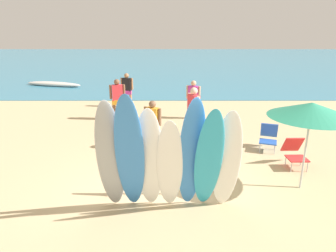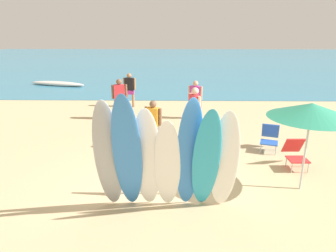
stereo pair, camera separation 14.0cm
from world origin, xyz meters
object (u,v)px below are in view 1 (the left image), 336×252
object	(u,v)px
beachgoer_midbeach	(117,97)
beach_chair_blue	(268,136)
beach_umbrella	(311,110)
distant_boat	(53,84)
surfboard_teal_5	(208,162)
beachgoer_by_water	(193,97)
surfboard_rack	(168,175)
beachgoer_strolling	(193,110)
surfboard_grey_0	(110,158)
surfboard_white_3	(169,166)
surfboard_white_6	(226,162)
beachgoer_photographing	(127,88)
surfboard_blue_1	(130,156)
surfboard_white_2	(149,161)
beachgoer_near_rack	(152,122)
surfboard_blue_4	(191,156)
beach_chair_red	(294,151)

from	to	relation	value
beachgoer_midbeach	beach_chair_blue	bearing A→B (deg)	-41.87
beach_umbrella	distant_boat	size ratio (longest dim) A/B	0.53
beach_umbrella	distant_boat	distance (m)	16.75
surfboard_teal_5	beachgoer_by_water	size ratio (longest dim) A/B	1.59
surfboard_rack	beachgoer_strolling	world-z (taller)	beachgoer_strolling
surfboard_grey_0	surfboard_white_3	xyz separation A→B (m)	(1.11, 0.09, -0.20)
beachgoer_midbeach	beachgoer_by_water	world-z (taller)	beachgoer_midbeach
surfboard_white_6	beachgoer_midbeach	distance (m)	7.26
beachgoer_photographing	surfboard_teal_5	bearing A→B (deg)	118.20
surfboard_blue_1	beachgoer_midbeach	world-z (taller)	surfboard_blue_1
surfboard_white_3	surfboard_grey_0	bearing A→B (deg)	-175.30
surfboard_grey_0	surfboard_rack	bearing A→B (deg)	28.46
beachgoer_midbeach	distant_boat	size ratio (longest dim) A/B	0.43
surfboard_white_2	beachgoer_midbeach	xyz separation A→B (m)	(-1.66, 6.52, -0.18)
surfboard_blue_1	surfboard_rack	bearing A→B (deg)	45.51
surfboard_white_6	beachgoer_by_water	bearing A→B (deg)	94.54
surfboard_grey_0	surfboard_white_6	size ratio (longest dim) A/B	1.10
surfboard_grey_0	beachgoer_photographing	distance (m)	8.74
surfboard_white_6	beachgoer_photographing	distance (m)	9.15
beachgoer_photographing	distant_boat	world-z (taller)	beachgoer_photographing
surfboard_rack	surfboard_white_3	xyz separation A→B (m)	(0.02, -0.62, 0.52)
surfboard_white_6	beachgoer_near_rack	size ratio (longest dim) A/B	1.52
surfboard_blue_1	surfboard_teal_5	bearing A→B (deg)	-0.94
surfboard_blue_4	surfboard_teal_5	size ratio (longest dim) A/B	1.04
surfboard_white_3	beach_chair_blue	world-z (taller)	surfboard_white_3
surfboard_white_2	surfboard_white_3	size ratio (longest dim) A/B	1.11
surfboard_rack	surfboard_white_6	xyz separation A→B (m)	(1.11, -0.65, 0.62)
surfboard_blue_1	surfboard_white_2	distance (m)	0.42
surfboard_white_2	beachgoer_by_water	xyz separation A→B (m)	(1.37, 6.68, -0.23)
beachgoer_by_water	beach_chair_blue	xyz separation A→B (m)	(2.05, -3.30, -0.48)
surfboard_teal_5	beachgoer_strolling	bearing A→B (deg)	87.67
surfboard_blue_4	surfboard_teal_5	distance (m)	0.33
surfboard_grey_0	beachgoer_near_rack	size ratio (longest dim) A/B	1.68
surfboard_blue_4	surfboard_white_6	size ratio (longest dim) A/B	1.12
beachgoer_near_rack	beach_chair_red	size ratio (longest dim) A/B	1.95
beach_chair_red	beach_chair_blue	world-z (taller)	beach_chair_blue
beachgoer_photographing	beachgoer_by_water	distance (m)	3.51
beachgoer_midbeach	distant_boat	bearing A→B (deg)	115.43
surfboard_grey_0	surfboard_white_3	distance (m)	1.13
surfboard_blue_1	surfboard_blue_4	size ratio (longest dim) A/B	1.06
surfboard_grey_0	surfboard_blue_4	distance (m)	1.52
beachgoer_near_rack	surfboard_white_3	bearing A→B (deg)	-54.62
beach_chair_red	beachgoer_photographing	bearing A→B (deg)	128.13
surfboard_white_3	surfboard_teal_5	xyz separation A→B (m)	(0.72, -0.13, 0.14)
distant_boat	beachgoer_by_water	bearing A→B (deg)	-41.02
beach_umbrella	surfboard_white_3	bearing A→B (deg)	-162.12
surfboard_blue_1	beachgoer_by_water	world-z (taller)	surfboard_blue_1
surfboard_teal_5	surfboard_white_6	xyz separation A→B (m)	(0.36, 0.10, -0.05)
beachgoer_near_rack	distant_boat	size ratio (longest dim) A/B	0.39
beachgoer_near_rack	beach_chair_blue	world-z (taller)	beachgoer_near_rack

